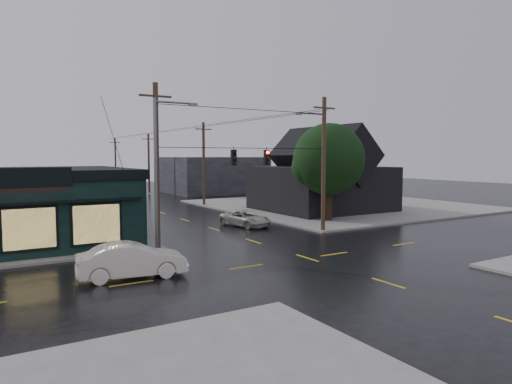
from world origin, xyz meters
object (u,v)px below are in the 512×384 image
utility_pole_ne (323,232)px  corner_tree (329,159)px  sedan_cream (132,260)px  suv_silver (245,219)px  utility_pole_nw (158,250)px

utility_pole_ne → corner_tree: bearing=45.7°
utility_pole_ne → sedan_cream: 17.11m
utility_pole_ne → suv_silver: (-3.68, 5.45, 0.65)m
utility_pole_ne → utility_pole_nw: bearing=180.0°
sedan_cream → suv_silver: bearing=-40.2°
corner_tree → utility_pole_ne: (-3.89, -3.98, -5.47)m
utility_pole_nw → sedan_cream: utility_pole_nw is taller
utility_pole_nw → utility_pole_ne: bearing=0.0°
corner_tree → utility_pole_nw: bearing=-166.7°
utility_pole_ne → suv_silver: 6.61m
utility_pole_nw → utility_pole_ne: (13.00, 0.00, 0.00)m
utility_pole_ne → sedan_cream: utility_pole_ne is taller
corner_tree → suv_silver: bearing=169.1°
utility_pole_nw → suv_silver: bearing=30.3°
corner_tree → sedan_cream: corner_tree is taller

